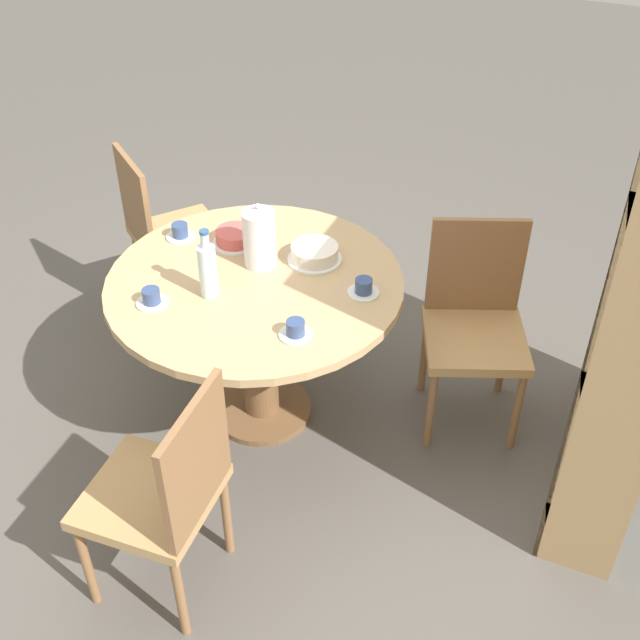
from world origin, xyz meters
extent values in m
plane|color=#56514C|center=(0.00, 0.00, 0.00)|extent=(14.00, 14.00, 0.00)
cylinder|color=brown|center=(0.00, 0.00, 0.01)|extent=(0.44, 0.44, 0.03)
cylinder|color=brown|center=(0.00, 0.00, 0.36)|extent=(0.15, 0.15, 0.67)
cylinder|color=tan|center=(0.00, 0.00, 0.71)|extent=(1.20, 1.20, 0.04)
cylinder|color=olive|center=(-0.11, 0.75, 0.21)|extent=(0.03, 0.03, 0.42)
cylinder|color=olive|center=(-0.24, 1.08, 0.21)|extent=(0.03, 0.03, 0.42)
cylinder|color=olive|center=(-0.44, 0.61, 0.21)|extent=(0.03, 0.03, 0.42)
cylinder|color=olive|center=(-0.57, 0.95, 0.21)|extent=(0.03, 0.03, 0.42)
cube|color=tan|center=(-0.34, 0.85, 0.44)|extent=(0.55, 0.55, 0.04)
cube|color=olive|center=(-0.52, 0.77, 0.69)|extent=(0.17, 0.38, 0.45)
cylinder|color=olive|center=(-0.59, -0.47, 0.21)|extent=(0.03, 0.03, 0.42)
cylinder|color=olive|center=(-0.81, -0.76, 0.21)|extent=(0.03, 0.03, 0.42)
cylinder|color=olive|center=(-0.30, -0.69, 0.21)|extent=(0.03, 0.03, 0.42)
cylinder|color=olive|center=(-0.52, -0.98, 0.21)|extent=(0.03, 0.03, 0.42)
cube|color=tan|center=(-0.55, -0.72, 0.44)|extent=(0.59, 0.59, 0.04)
cube|color=olive|center=(-0.40, -0.84, 0.69)|extent=(0.26, 0.33, 0.45)
cylinder|color=olive|center=(0.74, -0.13, 0.21)|extent=(0.03, 0.03, 0.42)
cylinder|color=olive|center=(1.10, -0.11, 0.21)|extent=(0.03, 0.03, 0.42)
cylinder|color=olive|center=(0.72, 0.23, 0.21)|extent=(0.03, 0.03, 0.42)
cylinder|color=olive|center=(1.08, 0.25, 0.21)|extent=(0.03, 0.03, 0.42)
cube|color=tan|center=(0.91, 0.06, 0.44)|extent=(0.45, 0.45, 0.04)
cube|color=olive|center=(0.90, 0.25, 0.69)|extent=(0.40, 0.05, 0.45)
cube|color=tan|center=(0.27, 1.43, 0.93)|extent=(0.04, 0.28, 1.87)
cube|color=tan|center=(-0.26, 1.30, 0.93)|extent=(1.09, 0.02, 1.87)
cube|color=tan|center=(-0.26, 1.43, 0.02)|extent=(1.02, 0.27, 0.04)
cube|color=tan|center=(-0.26, 1.43, 0.62)|extent=(1.02, 0.27, 0.04)
cube|color=teal|center=(0.06, 1.41, 0.30)|extent=(0.38, 0.21, 0.54)
cube|color=#703384|center=(-0.58, 1.41, 0.27)|extent=(0.38, 0.21, 0.46)
cube|color=gold|center=(0.03, 1.41, 0.88)|extent=(0.45, 0.21, 0.47)
cylinder|color=silver|center=(-0.11, -0.03, 0.85)|extent=(0.13, 0.13, 0.24)
cone|color=silver|center=(-0.11, -0.03, 0.98)|extent=(0.12, 0.12, 0.02)
sphere|color=silver|center=(-0.11, -0.03, 1.00)|extent=(0.02, 0.02, 0.02)
cylinder|color=silver|center=(0.16, -0.11, 0.84)|extent=(0.07, 0.07, 0.22)
cylinder|color=silver|center=(0.16, -0.11, 0.98)|extent=(0.03, 0.03, 0.06)
cylinder|color=#2D5184|center=(0.16, -0.11, 1.02)|extent=(0.04, 0.04, 0.01)
cylinder|color=white|center=(-0.22, 0.16, 0.74)|extent=(0.22, 0.22, 0.01)
cylinder|color=silver|center=(-0.22, 0.16, 0.77)|extent=(0.19, 0.19, 0.06)
cylinder|color=white|center=(-0.20, -0.20, 0.74)|extent=(0.19, 0.19, 0.01)
cylinder|color=#C65651|center=(-0.20, -0.20, 0.77)|extent=(0.16, 0.16, 0.05)
cylinder|color=silver|center=(0.30, -0.29, 0.74)|extent=(0.13, 0.13, 0.01)
cylinder|color=#334775|center=(0.30, -0.29, 0.77)|extent=(0.07, 0.07, 0.06)
cylinder|color=silver|center=(0.26, 0.30, 0.74)|extent=(0.13, 0.13, 0.01)
cylinder|color=#334775|center=(0.26, 0.30, 0.77)|extent=(0.07, 0.07, 0.06)
cylinder|color=silver|center=(-0.15, -0.44, 0.74)|extent=(0.13, 0.13, 0.01)
cylinder|color=#334775|center=(-0.15, -0.44, 0.77)|extent=(0.07, 0.07, 0.06)
cylinder|color=silver|center=(-0.09, 0.43, 0.74)|extent=(0.13, 0.13, 0.01)
cylinder|color=#334775|center=(-0.09, 0.43, 0.77)|extent=(0.07, 0.07, 0.06)
camera|label=1|loc=(2.30, 1.29, 2.57)|focal=45.00mm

